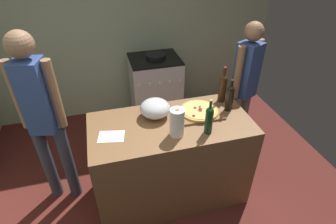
{
  "coord_description": "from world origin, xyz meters",
  "views": [
    {
      "loc": [
        -0.33,
        -1.1,
        2.31
      ],
      "look_at": [
        0.18,
        0.81,
        0.95
      ],
      "focal_mm": 28.61,
      "sensor_mm": 36.0,
      "label": 1
    }
  ],
  "objects": [
    {
      "name": "ground_plane",
      "position": [
        0.0,
        1.21,
        -0.01
      ],
      "size": [
        4.25,
        3.02,
        0.02
      ],
      "primitive_type": "cube",
      "color": "#511E19"
    },
    {
      "name": "kitchen_wall_rear",
      "position": [
        0.0,
        2.47,
        1.3
      ],
      "size": [
        4.25,
        0.1,
        2.6
      ],
      "primitive_type": "cube",
      "color": "#99A889",
      "rests_on": "ground_plane"
    },
    {
      "name": "counter",
      "position": [
        0.18,
        0.71,
        0.45
      ],
      "size": [
        1.43,
        0.7,
        0.9
      ],
      "primitive_type": "cube",
      "color": "brown",
      "rests_on": "ground_plane"
    },
    {
      "name": "cutting_board",
      "position": [
        0.47,
        0.78,
        0.91
      ],
      "size": [
        0.4,
        0.32,
        0.02
      ],
      "primitive_type": "cube",
      "color": "brown",
      "rests_on": "counter"
    },
    {
      "name": "pizza",
      "position": [
        0.47,
        0.78,
        0.93
      ],
      "size": [
        0.35,
        0.35,
        0.03
      ],
      "color": "tan",
      "rests_on": "cutting_board"
    },
    {
      "name": "mixing_bowl",
      "position": [
        0.07,
        0.84,
        0.98
      ],
      "size": [
        0.27,
        0.27,
        0.17
      ],
      "color": "#B2B2B7",
      "rests_on": "counter"
    },
    {
      "name": "paper_towel_roll",
      "position": [
        0.18,
        0.54,
        1.02
      ],
      "size": [
        0.12,
        0.12,
        0.25
      ],
      "color": "white",
      "rests_on": "counter"
    },
    {
      "name": "wine_bottle_dark",
      "position": [
        0.76,
        0.93,
        1.06
      ],
      "size": [
        0.07,
        0.07,
        0.36
      ],
      "color": "#331E0F",
      "rests_on": "counter"
    },
    {
      "name": "wine_bottle_green",
      "position": [
        0.76,
        0.77,
        1.04
      ],
      "size": [
        0.07,
        0.07,
        0.31
      ],
      "color": "black",
      "rests_on": "counter"
    },
    {
      "name": "wine_bottle_clear",
      "position": [
        0.44,
        0.5,
        1.04
      ],
      "size": [
        0.07,
        0.07,
        0.32
      ],
      "color": "#143819",
      "rests_on": "counter"
    },
    {
      "name": "recipe_sheet",
      "position": [
        -0.34,
        0.65,
        0.9
      ],
      "size": [
        0.24,
        0.19,
        0.0
      ],
      "primitive_type": "cube",
      "rotation": [
        0.0,
        0.0,
        -0.21
      ],
      "color": "white",
      "rests_on": "counter"
    },
    {
      "name": "stove",
      "position": [
        0.34,
        2.07,
        0.47
      ],
      "size": [
        0.65,
        0.58,
        0.97
      ],
      "color": "#B7B7BC",
      "rests_on": "ground_plane"
    },
    {
      "name": "person_in_stripes",
      "position": [
        -0.88,
        0.96,
        1.0
      ],
      "size": [
        0.37,
        0.24,
        1.73
      ],
      "color": "#383D4C",
      "rests_on": "ground_plane"
    },
    {
      "name": "person_in_red",
      "position": [
        1.13,
        1.14,
        0.91
      ],
      "size": [
        0.35,
        0.27,
        1.59
      ],
      "color": "slate",
      "rests_on": "ground_plane"
    }
  ]
}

